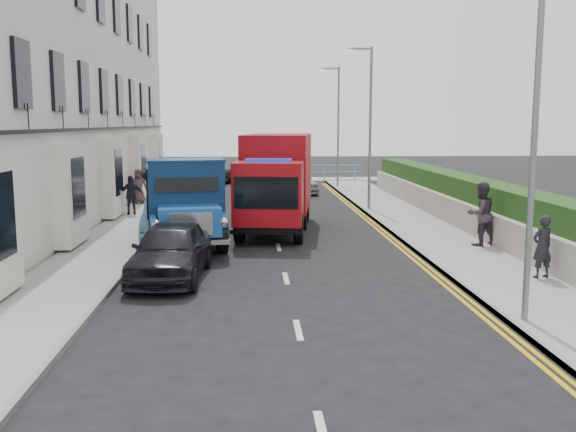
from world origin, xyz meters
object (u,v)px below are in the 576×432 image
object	(u,v)px
lamp_mid	(368,118)
lamp_far	(336,120)
lamp_near	(529,113)
parked_car_front	(171,250)
pedestrian_east_near	(542,247)
red_lorry	(276,180)
bedford_lorry	(186,208)

from	to	relation	value
lamp_mid	lamp_far	world-z (taller)	same
lamp_far	lamp_mid	bearing A→B (deg)	-90.00
lamp_near	parked_car_front	distance (m)	8.79
lamp_near	parked_car_front	bearing A→B (deg)	149.18
lamp_mid	parked_car_front	world-z (taller)	lamp_mid
lamp_mid	pedestrian_east_near	distance (m)	13.29
lamp_mid	lamp_far	size ratio (longest dim) A/B	1.00
lamp_near	pedestrian_east_near	distance (m)	4.87
lamp_mid	red_lorry	distance (m)	6.59
pedestrian_east_near	red_lorry	bearing A→B (deg)	-71.10
lamp_far	bedford_lorry	bearing A→B (deg)	-111.29
lamp_far	red_lorry	world-z (taller)	lamp_far
lamp_mid	pedestrian_east_near	size ratio (longest dim) A/B	4.58
lamp_mid	bedford_lorry	world-z (taller)	lamp_mid
lamp_near	red_lorry	distance (m)	12.25
lamp_near	lamp_far	bearing A→B (deg)	90.00
lamp_far	red_lorry	xyz separation A→B (m)	(-4.11, -14.67, -2.19)
lamp_near	bedford_lorry	world-z (taller)	lamp_near
lamp_far	parked_car_front	distance (m)	23.15
lamp_far	red_lorry	distance (m)	15.39
lamp_far	parked_car_front	size ratio (longest dim) A/B	1.68
red_lorry	pedestrian_east_near	size ratio (longest dim) A/B	4.41
lamp_mid	pedestrian_east_near	world-z (taller)	lamp_mid
lamp_near	pedestrian_east_near	xyz separation A→B (m)	(1.92, 3.22, -3.11)
lamp_mid	lamp_far	distance (m)	10.00
lamp_mid	pedestrian_east_near	xyz separation A→B (m)	(1.92, -12.78, -3.11)
bedford_lorry	pedestrian_east_near	distance (m)	10.15
lamp_far	red_lorry	size ratio (longest dim) A/B	1.04
lamp_near	bedford_lorry	xyz separation A→B (m)	(-7.00, 8.03, -2.76)
bedford_lorry	lamp_near	bearing A→B (deg)	-57.95
lamp_near	lamp_far	world-z (taller)	same
bedford_lorry	pedestrian_east_near	xyz separation A→B (m)	(8.92, -4.82, -0.36)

